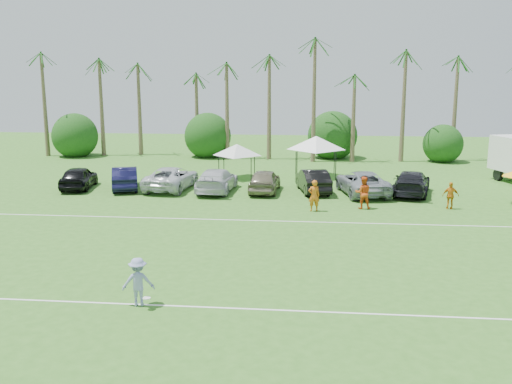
# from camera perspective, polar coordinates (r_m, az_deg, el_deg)

# --- Properties ---
(ground) EXTENTS (120.00, 120.00, 0.00)m
(ground) POSITION_cam_1_polar(r_m,az_deg,el_deg) (18.28, -8.27, -13.71)
(ground) COLOR #346B20
(ground) RESTS_ON ground
(field_lines) EXTENTS (80.00, 12.10, 0.01)m
(field_lines) POSITION_cam_1_polar(r_m,az_deg,el_deg) (25.57, -3.95, -6.13)
(field_lines) COLOR white
(field_lines) RESTS_ON ground
(palm_tree_0) EXTENTS (2.40, 2.40, 8.90)m
(palm_tree_0) POSITION_cam_1_polar(r_m,az_deg,el_deg) (60.02, -20.47, 10.57)
(palm_tree_0) COLOR brown
(palm_tree_0) RESTS_ON ground
(palm_tree_1) EXTENTS (2.40, 2.40, 9.90)m
(palm_tree_1) POSITION_cam_1_polar(r_m,az_deg,el_deg) (58.02, -16.00, 11.70)
(palm_tree_1) COLOR brown
(palm_tree_1) RESTS_ON ground
(palm_tree_2) EXTENTS (2.40, 2.40, 10.90)m
(palm_tree_2) POSITION_cam_1_polar(r_m,az_deg,el_deg) (56.40, -11.20, 12.82)
(palm_tree_2) COLOR brown
(palm_tree_2) RESTS_ON ground
(palm_tree_3) EXTENTS (2.40, 2.40, 11.90)m
(palm_tree_3) POSITION_cam_1_polar(r_m,az_deg,el_deg) (55.41, -7.15, 13.85)
(palm_tree_3) COLOR brown
(palm_tree_3) RESTS_ON ground
(palm_tree_4) EXTENTS (2.40, 2.40, 8.90)m
(palm_tree_4) POSITION_cam_1_polar(r_m,az_deg,el_deg) (54.62, -2.91, 11.25)
(palm_tree_4) COLOR brown
(palm_tree_4) RESTS_ON ground
(palm_tree_5) EXTENTS (2.40, 2.40, 9.90)m
(palm_tree_5) POSITION_cam_1_polar(r_m,az_deg,el_deg) (54.17, 1.36, 12.18)
(palm_tree_5) COLOR brown
(palm_tree_5) RESTS_ON ground
(palm_tree_6) EXTENTS (2.40, 2.40, 10.90)m
(palm_tree_6) POSITION_cam_1_polar(r_m,az_deg,el_deg) (54.03, 5.71, 13.04)
(palm_tree_6) COLOR brown
(palm_tree_6) RESTS_ON ground
(palm_tree_7) EXTENTS (2.40, 2.40, 11.90)m
(palm_tree_7) POSITION_cam_1_polar(r_m,az_deg,el_deg) (54.19, 10.09, 13.82)
(palm_tree_7) COLOR brown
(palm_tree_7) RESTS_ON ground
(palm_tree_8) EXTENTS (2.40, 2.40, 8.90)m
(palm_tree_8) POSITION_cam_1_polar(r_m,az_deg,el_deg) (54.72, 15.31, 10.86)
(palm_tree_8) COLOR brown
(palm_tree_8) RESTS_ON ground
(palm_tree_9) EXTENTS (2.40, 2.40, 9.90)m
(palm_tree_9) POSITION_cam_1_polar(r_m,az_deg,el_deg) (55.75, 20.54, 11.45)
(palm_tree_9) COLOR brown
(palm_tree_9) RESTS_ON ground
(bush_tree_0) EXTENTS (4.00, 4.00, 4.00)m
(bush_tree_0) POSITION_cam_1_polar(r_m,az_deg,el_deg) (59.99, -17.08, 5.34)
(bush_tree_0) COLOR brown
(bush_tree_0) RESTS_ON ground
(bush_tree_1) EXTENTS (4.00, 4.00, 4.00)m
(bush_tree_1) POSITION_cam_1_polar(r_m,az_deg,el_deg) (56.26, -4.72, 5.43)
(bush_tree_1) COLOR brown
(bush_tree_1) RESTS_ON ground
(bush_tree_2) EXTENTS (4.00, 4.00, 4.00)m
(bush_tree_2) POSITION_cam_1_polar(r_m,az_deg,el_deg) (55.36, 7.64, 5.27)
(bush_tree_2) COLOR brown
(bush_tree_2) RESTS_ON ground
(bush_tree_3) EXTENTS (4.00, 4.00, 4.00)m
(bush_tree_3) POSITION_cam_1_polar(r_m,az_deg,el_deg) (56.58, 17.85, 4.95)
(bush_tree_3) COLOR brown
(bush_tree_3) RESTS_ON ground
(sideline_player_a) EXTENTS (0.75, 0.57, 1.85)m
(sideline_player_a) POSITION_cam_1_polar(r_m,az_deg,el_deg) (33.27, 5.82, -0.37)
(sideline_player_a) COLOR orange
(sideline_player_a) RESTS_ON ground
(sideline_player_b) EXTENTS (0.96, 0.75, 1.94)m
(sideline_player_b) POSITION_cam_1_polar(r_m,az_deg,el_deg) (34.31, 10.66, -0.07)
(sideline_player_b) COLOR #DB4F18
(sideline_player_b) RESTS_ON ground
(sideline_player_c) EXTENTS (0.96, 0.43, 1.62)m
(sideline_player_c) POSITION_cam_1_polar(r_m,az_deg,el_deg) (35.57, 18.88, -0.34)
(sideline_player_c) COLOR orange
(sideline_player_c) RESTS_ON ground
(canopy_tent_left) EXTENTS (3.81, 3.81, 3.08)m
(canopy_tent_left) POSITION_cam_1_polar(r_m,az_deg,el_deg) (43.67, -1.92, 4.81)
(canopy_tent_left) COLOR black
(canopy_tent_left) RESTS_ON ground
(canopy_tent_right) EXTENTS (4.60, 4.60, 3.72)m
(canopy_tent_right) POSITION_cam_1_polar(r_m,az_deg,el_deg) (44.46, 6.05, 5.59)
(canopy_tent_right) COLOR black
(canopy_tent_right) RESTS_ON ground
(frisbee_player) EXTENTS (1.21, 0.90, 1.70)m
(frisbee_player) POSITION_cam_1_polar(r_m,az_deg,el_deg) (20.13, -11.70, -8.79)
(frisbee_player) COLOR #8B92C5
(frisbee_player) RESTS_ON ground
(parked_car_0) EXTENTS (2.50, 4.85, 1.58)m
(parked_car_0) POSITION_cam_1_polar(r_m,az_deg,el_deg) (41.70, -17.31, 1.40)
(parked_car_0) COLOR black
(parked_car_0) RESTS_ON ground
(parked_car_1) EXTENTS (3.10, 5.08, 1.58)m
(parked_car_1) POSITION_cam_1_polar(r_m,az_deg,el_deg) (40.70, -12.99, 1.39)
(parked_car_1) COLOR black
(parked_car_1) RESTS_ON ground
(parked_car_2) EXTENTS (3.16, 5.91, 1.58)m
(parked_car_2) POSITION_cam_1_polar(r_m,az_deg,el_deg) (39.99, -8.45, 1.39)
(parked_car_2) COLOR silver
(parked_car_2) RESTS_ON ground
(parked_car_3) EXTENTS (2.45, 5.54, 1.58)m
(parked_car_3) POSITION_cam_1_polar(r_m,az_deg,el_deg) (38.87, -3.95, 1.20)
(parked_car_3) COLOR silver
(parked_car_3) RESTS_ON ground
(parked_car_4) EXTENTS (2.05, 4.71, 1.58)m
(parked_car_4) POSITION_cam_1_polar(r_m,az_deg,el_deg) (38.59, 0.86, 1.14)
(parked_car_4) COLOR #777158
(parked_car_4) RESTS_ON ground
(parked_car_5) EXTENTS (2.60, 5.03, 1.58)m
(parked_car_5) POSITION_cam_1_polar(r_m,az_deg,el_deg) (38.82, 5.71, 1.15)
(parked_car_5) COLOR black
(parked_car_5) RESTS_ON ground
(parked_car_6) EXTENTS (3.69, 6.09, 1.58)m
(parked_car_6) POSITION_cam_1_polar(r_m,az_deg,el_deg) (38.53, 10.57, 0.93)
(parked_car_6) COLOR gray
(parked_car_6) RESTS_ON ground
(parked_car_7) EXTENTS (3.39, 5.80, 1.58)m
(parked_car_7) POSITION_cam_1_polar(r_m,az_deg,el_deg) (39.22, 15.29, 0.90)
(parked_car_7) COLOR black
(parked_car_7) RESTS_ON ground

